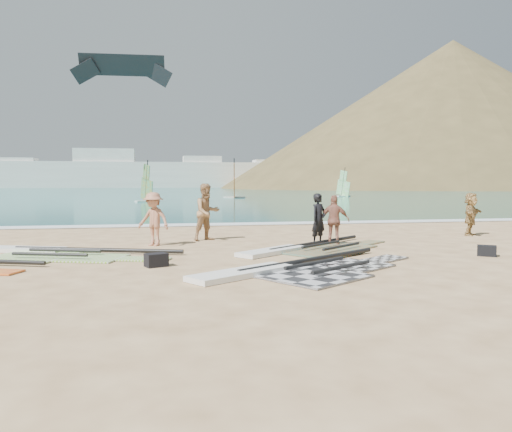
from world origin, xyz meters
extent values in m
plane|color=#DBB280|center=(0.00, 0.00, 0.00)|extent=(300.00, 300.00, 0.00)
cube|color=#0B524F|center=(0.00, 132.00, 0.00)|extent=(300.00, 240.00, 0.06)
cube|color=white|center=(0.00, 12.30, 0.00)|extent=(300.00, 1.20, 0.04)
cube|color=white|center=(-20.00, 150.00, 4.03)|extent=(160.00, 8.00, 8.00)
cube|color=white|center=(-45.00, 150.00, 4.53)|extent=(10.00, 7.00, 9.00)
cube|color=white|center=(-20.00, 150.00, 6.03)|extent=(18.00, 7.00, 12.00)
cube|color=white|center=(10.00, 150.00, 5.03)|extent=(12.00, 7.00, 10.00)
cube|color=white|center=(35.00, 150.00, 4.53)|extent=(16.00, 7.00, 9.00)
cube|color=white|center=(55.00, 150.00, 5.53)|extent=(10.00, 7.00, 11.00)
cone|color=brown|center=(85.00, 130.00, 0.00)|extent=(143.00, 143.00, 45.00)
cube|color=#232325|center=(0.02, -0.68, 0.02)|extent=(2.87, 2.94, 0.04)
cube|color=#232325|center=(1.50, 0.30, 0.02)|extent=(2.08, 2.05, 0.04)
cube|color=#232325|center=(2.69, 1.09, 0.02)|extent=(1.47, 1.28, 0.04)
cylinder|color=black|center=(0.67, 0.94, 0.10)|extent=(4.30, 2.90, 0.12)
cylinder|color=black|center=(0.45, 0.07, 0.16)|extent=(1.80, 1.23, 0.09)
cylinder|color=black|center=(0.88, -0.57, 0.16)|extent=(1.80, 1.23, 0.09)
cube|color=white|center=(-1.35, -0.40, 0.06)|extent=(2.60, 2.06, 0.12)
cube|color=#7AC61F|center=(-6.57, 3.29, 0.02)|extent=(2.60, 2.74, 0.04)
cube|color=#7AC61F|center=(-4.90, 2.72, 0.02)|extent=(1.93, 1.86, 0.04)
cube|color=#7AC61F|center=(-3.54, 2.26, 0.02)|extent=(1.47, 1.06, 0.04)
cylinder|color=black|center=(-4.89, 3.77, 0.10)|extent=(4.85, 1.76, 0.12)
cylinder|color=black|center=(-5.71, 3.41, 0.16)|extent=(2.02, 0.76, 0.09)
cylinder|color=black|center=(-5.96, 2.68, 0.16)|extent=(2.02, 0.76, 0.09)
cube|color=white|center=(-7.19, 4.56, 0.06)|extent=(2.74, 1.54, 0.12)
cube|color=orange|center=(1.34, 2.62, 0.02)|extent=(2.73, 2.76, 0.04)
cube|color=orange|center=(2.63, 3.64, 0.02)|extent=(1.96, 1.94, 0.04)
cube|color=orange|center=(3.69, 4.46, 0.02)|extent=(1.35, 1.25, 0.04)
cylinder|color=black|center=(1.82, 4.18, 0.10)|extent=(3.79, 3.01, 0.11)
cylinder|color=black|center=(1.68, 3.35, 0.16)|extent=(1.59, 1.27, 0.08)
cylinder|color=black|center=(2.13, 2.78, 0.16)|extent=(1.59, 1.27, 0.08)
cube|color=white|center=(0.04, 2.78, 0.06)|extent=(2.35, 2.05, 0.12)
cube|color=black|center=(-3.21, 1.18, 0.16)|extent=(0.61, 0.53, 0.32)
cube|color=black|center=(5.78, 1.22, 0.15)|extent=(0.60, 0.56, 0.29)
imported|color=black|center=(1.90, 4.28, 0.84)|extent=(0.73, 0.67, 1.68)
imported|color=#AA7D51|center=(-1.51, 6.32, 1.00)|extent=(1.20, 1.10, 1.99)
imported|color=#B87658|center=(-3.32, 5.19, 0.86)|extent=(1.28, 1.16, 1.72)
imported|color=#A3654F|center=(2.41, 4.21, 0.81)|extent=(1.03, 0.79, 1.63)
imported|color=#AB854D|center=(8.54, 6.05, 0.82)|extent=(1.45, 1.39, 1.64)
cube|color=white|center=(-4.47, 39.57, 0.10)|extent=(2.36, 1.63, 0.13)
cube|color=#D67F00|center=(-4.47, 39.57, 1.22)|extent=(1.31, 2.55, 2.51)
cube|color=#D67F00|center=(-4.47, 39.57, 2.94)|extent=(0.76, 1.45, 1.74)
cylinder|color=black|center=(-4.47, 39.57, 2.18)|extent=(0.44, 0.75, 3.98)
cube|color=white|center=(5.72, 49.30, 0.11)|extent=(2.77, 1.19, 0.16)
cube|color=red|center=(5.72, 49.30, 1.42)|extent=(0.57, 3.26, 2.93)
cube|color=red|center=(5.72, 49.30, 3.43)|extent=(0.35, 1.84, 2.03)
cylinder|color=black|center=(5.72, 49.30, 2.53)|extent=(0.25, 0.93, 4.64)
cube|color=white|center=(20.85, 52.22, 0.09)|extent=(2.22, 1.41, 0.13)
cube|color=#47D436|center=(20.85, 52.22, 1.14)|extent=(1.07, 2.45, 2.34)
cube|color=#47D436|center=(20.85, 52.22, 2.75)|extent=(0.63, 1.39, 1.63)
cylinder|color=black|center=(20.85, 52.22, 2.04)|extent=(0.37, 0.72, 3.72)
cube|color=black|center=(-6.37, 36.38, 12.58)|extent=(7.59, 1.40, 1.82)
cube|color=black|center=(-9.60, 36.57, 11.88)|extent=(2.61, 0.84, 2.32)
cube|color=black|center=(-3.15, 36.18, 11.88)|extent=(2.55, 0.92, 2.32)
camera|label=1|loc=(-3.07, -11.05, 2.07)|focal=35.00mm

